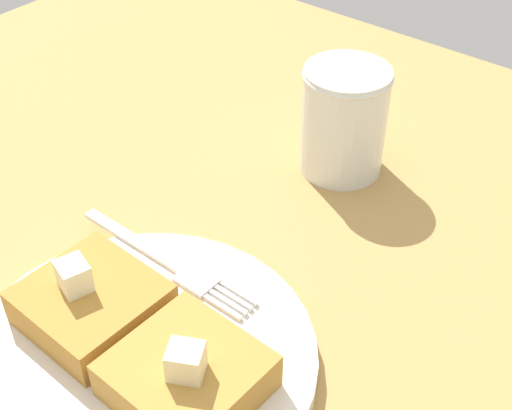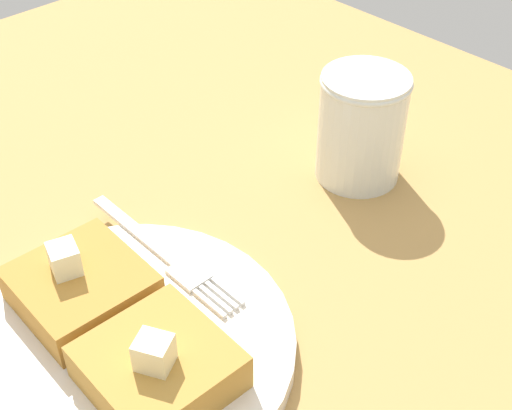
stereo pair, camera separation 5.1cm
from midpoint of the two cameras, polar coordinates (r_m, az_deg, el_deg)
name	(u,v)px [view 2 (the right image)]	position (r cm, az deg, el deg)	size (l,w,h in cm)	color
table_surface	(125,393)	(47.38, -7.32, -14.84)	(107.03, 107.03, 2.48)	#AF8549
plate	(122,345)	(47.08, -7.62, -11.23)	(22.53, 22.53, 1.44)	silver
toast_slice_left	(81,288)	(48.24, -10.86, -6.67)	(8.07, 7.89, 2.68)	#B07B31
toast_slice_middle	(159,367)	(43.26, -4.39, -12.98)	(8.07, 7.89, 2.68)	#B28136
butter_pat_primary	(64,259)	(46.98, -12.11, -4.39)	(2.01, 1.81, 2.01)	#F1EFC9
butter_pat_secondary	(154,353)	(40.92, -4.57, -11.86)	(2.01, 1.81, 2.01)	#F1E7B6
fork	(169,257)	(51.31, -4.17, -4.30)	(16.01, 2.22, 0.36)	silver
syrup_jar	(361,131)	(60.10, 10.82, 5.75)	(7.38, 7.38, 9.44)	#46210C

